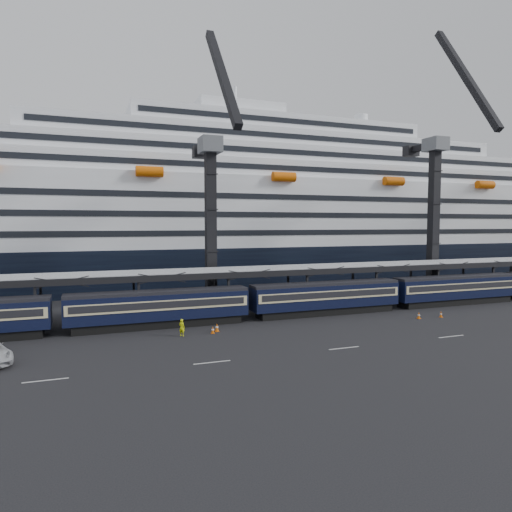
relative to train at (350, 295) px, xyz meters
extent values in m
plane|color=black|center=(4.65, -10.00, -2.20)|extent=(260.00, 260.00, 0.00)
cube|color=beige|center=(-33.35, -14.00, -2.19)|extent=(3.00, 0.15, 0.02)
cube|color=beige|center=(-21.35, -14.00, -2.19)|extent=(3.00, 0.15, 0.02)
cube|color=beige|center=(-9.35, -14.00, -2.19)|extent=(3.00, 0.15, 0.02)
cube|color=beige|center=(2.65, -14.00, -2.19)|extent=(3.00, 0.15, 0.02)
cube|color=black|center=(-23.35, 0.00, -1.75)|extent=(17.48, 2.40, 0.90)
cube|color=black|center=(-23.35, 0.00, 0.05)|extent=(19.00, 2.80, 2.70)
cube|color=beige|center=(-23.35, 0.00, 0.35)|extent=(18.62, 2.92, 1.05)
cube|color=black|center=(-23.35, 0.00, 0.40)|extent=(17.86, 2.98, 0.70)
cube|color=black|center=(-23.35, 0.00, 1.55)|extent=(19.00, 2.50, 0.35)
cube|color=black|center=(-3.35, 0.00, -1.75)|extent=(17.48, 2.40, 0.90)
cube|color=black|center=(-3.35, 0.00, 0.05)|extent=(19.00, 2.80, 2.70)
cube|color=beige|center=(-3.35, 0.00, 0.35)|extent=(18.62, 2.92, 1.05)
cube|color=black|center=(-3.35, 0.00, 0.40)|extent=(17.86, 2.98, 0.70)
cube|color=black|center=(-3.35, 0.00, 1.55)|extent=(19.00, 2.50, 0.35)
cube|color=black|center=(16.65, 0.00, -1.75)|extent=(17.48, 2.40, 0.90)
cube|color=black|center=(16.65, 0.00, 0.05)|extent=(19.00, 2.80, 2.70)
cube|color=beige|center=(16.65, 0.00, 0.35)|extent=(18.62, 2.92, 1.05)
cube|color=black|center=(16.65, 0.00, 0.40)|extent=(17.86, 2.98, 0.70)
cube|color=black|center=(16.65, 0.00, 1.55)|extent=(19.00, 2.50, 0.35)
cube|color=gray|center=(4.65, 4.00, 3.20)|extent=(130.00, 6.00, 0.25)
cube|color=black|center=(4.65, 1.00, 2.90)|extent=(130.00, 0.25, 0.70)
cube|color=black|center=(4.65, 7.00, 2.90)|extent=(130.00, 0.25, 0.70)
cube|color=black|center=(-35.35, 1.20, 0.50)|extent=(0.25, 0.25, 5.40)
cube|color=black|center=(-35.35, 6.80, 0.50)|extent=(0.25, 0.25, 5.40)
cube|color=black|center=(-25.35, 1.20, 0.50)|extent=(0.25, 0.25, 5.40)
cube|color=black|center=(-25.35, 6.80, 0.50)|extent=(0.25, 0.25, 5.40)
cube|color=black|center=(-15.35, 1.20, 0.50)|extent=(0.25, 0.25, 5.40)
cube|color=black|center=(-15.35, 6.80, 0.50)|extent=(0.25, 0.25, 5.40)
cube|color=black|center=(-5.35, 1.20, 0.50)|extent=(0.25, 0.25, 5.40)
cube|color=black|center=(-5.35, 6.80, 0.50)|extent=(0.25, 0.25, 5.40)
cube|color=black|center=(4.65, 1.20, 0.50)|extent=(0.25, 0.25, 5.40)
cube|color=black|center=(4.65, 6.80, 0.50)|extent=(0.25, 0.25, 5.40)
cube|color=black|center=(14.65, 1.20, 0.50)|extent=(0.25, 0.25, 5.40)
cube|color=black|center=(14.65, 6.80, 0.50)|extent=(0.25, 0.25, 5.40)
cube|color=black|center=(24.65, 1.20, 0.50)|extent=(0.25, 0.25, 5.40)
cube|color=black|center=(24.65, 6.80, 0.50)|extent=(0.25, 0.25, 5.40)
cube|color=black|center=(34.65, 6.80, 0.50)|extent=(0.25, 0.25, 5.40)
cube|color=black|center=(4.65, 36.00, 1.30)|extent=(200.00, 28.00, 7.00)
cube|color=silver|center=(4.65, 36.00, 10.80)|extent=(190.00, 26.88, 12.00)
cube|color=silver|center=(4.65, 36.00, 18.30)|extent=(160.00, 24.64, 3.00)
cube|color=black|center=(4.65, 23.63, 18.30)|extent=(153.60, 0.12, 0.90)
cube|color=silver|center=(4.65, 36.00, 21.30)|extent=(124.00, 21.84, 3.00)
cube|color=black|center=(4.65, 25.03, 21.30)|extent=(119.04, 0.12, 0.90)
cube|color=silver|center=(4.65, 36.00, 24.30)|extent=(90.00, 19.04, 3.00)
cube|color=black|center=(4.65, 26.43, 24.30)|extent=(86.40, 0.12, 0.90)
cube|color=silver|center=(4.65, 36.00, 27.30)|extent=(56.00, 16.24, 3.00)
cube|color=black|center=(4.65, 27.83, 27.30)|extent=(53.76, 0.12, 0.90)
cube|color=silver|center=(-3.35, 36.00, 29.80)|extent=(16.00, 12.00, 2.50)
cylinder|color=silver|center=(24.65, 36.00, 30.30)|extent=(2.80, 2.80, 3.00)
cylinder|color=#D95A06|center=(-21.35, 21.96, 16.60)|extent=(4.00, 1.60, 1.60)
cylinder|color=#D95A06|center=(0.65, 21.96, 16.60)|extent=(4.00, 1.60, 1.60)
cylinder|color=#D95A06|center=(22.65, 21.96, 16.60)|extent=(4.00, 1.60, 1.60)
cylinder|color=#D95A06|center=(44.65, 21.96, 16.60)|extent=(4.00, 1.60, 1.60)
cube|color=#53565B|center=(-15.35, 9.00, -1.20)|extent=(4.50, 4.50, 2.00)
cube|color=black|center=(-15.35, 9.00, 8.80)|extent=(1.30, 1.30, 18.00)
cube|color=#53565B|center=(-15.35, 9.00, 18.80)|extent=(2.60, 3.20, 2.00)
cube|color=black|center=(-15.35, 3.21, 25.69)|extent=(0.90, 12.26, 14.37)
cube|color=black|center=(-15.35, 11.52, 18.80)|extent=(0.90, 5.04, 0.90)
cube|color=black|center=(-15.35, 14.04, 18.60)|extent=(2.20, 1.60, 1.60)
cube|color=#53565B|center=(19.65, 8.00, -1.20)|extent=(4.50, 4.50, 2.00)
cube|color=black|center=(19.65, 8.00, 9.80)|extent=(1.30, 1.30, 20.00)
cube|color=#53565B|center=(19.65, 8.00, 20.80)|extent=(2.60, 3.20, 2.00)
cube|color=black|center=(19.65, 2.26, 28.99)|extent=(0.90, 12.21, 16.90)
cube|color=black|center=(19.65, 10.80, 20.80)|extent=(0.90, 5.60, 0.90)
cube|color=black|center=(19.65, 13.60, 20.60)|extent=(2.20, 1.60, 1.60)
imported|color=#E8F40C|center=(-21.91, -4.68, -1.36)|extent=(0.72, 0.71, 1.68)
cube|color=#D95A06|center=(-18.80, -4.67, -2.18)|extent=(0.36, 0.36, 0.04)
cone|color=#D95A06|center=(-18.80, -4.67, -1.82)|extent=(0.30, 0.30, 0.69)
cylinder|color=white|center=(-18.80, -4.67, -1.82)|extent=(0.26, 0.26, 0.11)
cube|color=#D95A06|center=(-18.19, -4.02, -2.18)|extent=(0.42, 0.42, 0.04)
cone|color=#D95A06|center=(-18.19, -4.02, -1.75)|extent=(0.36, 0.36, 0.80)
cylinder|color=white|center=(-18.19, -4.02, -1.75)|extent=(0.30, 0.30, 0.13)
cube|color=#D95A06|center=(8.41, -6.32, -2.18)|extent=(0.37, 0.37, 0.04)
cone|color=#D95A06|center=(8.41, -6.32, -1.82)|extent=(0.31, 0.31, 0.69)
cylinder|color=white|center=(8.41, -6.32, -1.82)|extent=(0.26, 0.26, 0.12)
cube|color=#D95A06|center=(5.41, -6.07, -2.18)|extent=(0.39, 0.39, 0.04)
cone|color=#D95A06|center=(5.41, -6.07, -1.79)|extent=(0.33, 0.33, 0.75)
cylinder|color=white|center=(5.41, -6.07, -1.79)|extent=(0.28, 0.28, 0.12)
camera|label=1|loc=(-30.38, -48.34, 8.72)|focal=32.00mm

